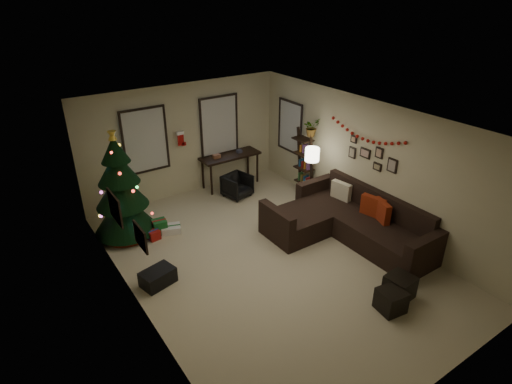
% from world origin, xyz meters
% --- Properties ---
extents(floor, '(7.00, 7.00, 0.00)m').
position_xyz_m(floor, '(0.00, 0.00, 0.00)').
color(floor, '#B7AC8B').
rests_on(floor, ground).
extents(ceiling, '(7.00, 7.00, 0.00)m').
position_xyz_m(ceiling, '(0.00, 0.00, 2.70)').
color(ceiling, white).
rests_on(ceiling, floor).
extents(wall_back, '(5.00, 0.00, 5.00)m').
position_xyz_m(wall_back, '(0.00, 3.50, 1.35)').
color(wall_back, '#C1B893').
rests_on(wall_back, floor).
extents(wall_front, '(5.00, 0.00, 5.00)m').
position_xyz_m(wall_front, '(0.00, -3.50, 1.35)').
color(wall_front, '#C1B893').
rests_on(wall_front, floor).
extents(wall_left, '(0.00, 7.00, 7.00)m').
position_xyz_m(wall_left, '(-2.50, 0.00, 1.35)').
color(wall_left, '#C1B893').
rests_on(wall_left, floor).
extents(wall_right, '(0.00, 7.00, 7.00)m').
position_xyz_m(wall_right, '(2.50, 0.00, 1.35)').
color(wall_right, '#C1B893').
rests_on(wall_right, floor).
extents(window_back_left, '(1.05, 0.06, 1.50)m').
position_xyz_m(window_back_left, '(-0.95, 3.47, 1.55)').
color(window_back_left, '#728CB2').
rests_on(window_back_left, wall_back).
extents(window_back_right, '(1.05, 0.06, 1.50)m').
position_xyz_m(window_back_right, '(0.95, 3.47, 1.55)').
color(window_back_right, '#728CB2').
rests_on(window_back_right, wall_back).
extents(window_right_wall, '(0.06, 0.90, 1.30)m').
position_xyz_m(window_right_wall, '(2.47, 2.55, 1.50)').
color(window_right_wall, '#728CB2').
rests_on(window_right_wall, wall_right).
extents(christmas_tree, '(1.26, 1.26, 2.34)m').
position_xyz_m(christmas_tree, '(-1.94, 2.38, 0.97)').
color(christmas_tree, black).
rests_on(christmas_tree, floor).
extents(presents, '(1.23, 0.89, 0.30)m').
position_xyz_m(presents, '(-1.61, 2.13, 0.12)').
color(presents, maroon).
rests_on(presents, floor).
extents(sofa, '(2.16, 3.12, 0.94)m').
position_xyz_m(sofa, '(1.80, -0.23, 0.31)').
color(sofa, black).
rests_on(sofa, floor).
extents(pillow_red_a, '(0.29, 0.51, 0.49)m').
position_xyz_m(pillow_red_a, '(2.21, -0.71, 0.64)').
color(pillow_red_a, maroon).
rests_on(pillow_red_a, sofa).
extents(pillow_red_b, '(0.23, 0.52, 0.50)m').
position_xyz_m(pillow_red_b, '(2.21, -0.49, 0.64)').
color(pillow_red_b, maroon).
rests_on(pillow_red_b, sofa).
extents(pillow_cream, '(0.20, 0.47, 0.46)m').
position_xyz_m(pillow_cream, '(2.21, 0.41, 0.63)').
color(pillow_cream, beige).
rests_on(pillow_cream, sofa).
extents(ottoman_near, '(0.45, 0.45, 0.38)m').
position_xyz_m(ottoman_near, '(0.78, -2.22, 0.19)').
color(ottoman_near, black).
rests_on(ottoman_near, floor).
extents(ottoman_far, '(0.45, 0.45, 0.40)m').
position_xyz_m(ottoman_far, '(1.16, -2.09, 0.20)').
color(ottoman_far, black).
rests_on(ottoman_far, floor).
extents(desk, '(1.55, 0.55, 0.83)m').
position_xyz_m(desk, '(1.10, 3.22, 0.74)').
color(desk, black).
rests_on(desk, floor).
extents(desk_chair, '(0.65, 0.63, 0.56)m').
position_xyz_m(desk_chair, '(0.89, 2.57, 0.28)').
color(desk_chair, black).
rests_on(desk_chair, floor).
extents(bookshelf, '(0.30, 0.50, 1.69)m').
position_xyz_m(bookshelf, '(2.30, 1.75, 0.82)').
color(bookshelf, black).
rests_on(bookshelf, floor).
extents(potted_plant, '(0.53, 0.47, 0.53)m').
position_xyz_m(potted_plant, '(2.30, 1.59, 1.83)').
color(potted_plant, '#4C4C4C').
rests_on(potted_plant, bookshelf).
extents(floor_lamp, '(0.31, 0.31, 1.49)m').
position_xyz_m(floor_lamp, '(1.95, 1.12, 1.24)').
color(floor_lamp, black).
rests_on(floor_lamp, floor).
extents(art_map, '(0.04, 0.60, 0.50)m').
position_xyz_m(art_map, '(-2.48, 0.84, 1.49)').
color(art_map, black).
rests_on(art_map, wall_left).
extents(art_abstract, '(0.04, 0.45, 0.35)m').
position_xyz_m(art_abstract, '(-2.48, -0.31, 1.55)').
color(art_abstract, black).
rests_on(art_abstract, wall_left).
extents(gallery, '(0.03, 1.25, 0.54)m').
position_xyz_m(gallery, '(2.48, -0.07, 1.57)').
color(gallery, black).
rests_on(gallery, wall_right).
extents(garland, '(0.08, 1.90, 0.30)m').
position_xyz_m(garland, '(2.45, 0.12, 1.99)').
color(garland, '#A5140C').
rests_on(garland, wall_right).
extents(stocking_left, '(0.20, 0.05, 0.36)m').
position_xyz_m(stocking_left, '(-0.14, 3.34, 1.48)').
color(stocking_left, '#990F0C').
rests_on(stocking_left, wall_back).
extents(stocking_right, '(0.20, 0.05, 0.36)m').
position_xyz_m(stocking_right, '(0.19, 3.55, 1.52)').
color(stocking_right, '#990F0C').
rests_on(stocking_right, wall_back).
extents(storage_bin, '(0.64, 0.50, 0.28)m').
position_xyz_m(storage_bin, '(-2.04, 0.49, 0.14)').
color(storage_bin, black).
rests_on(storage_bin, floor).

